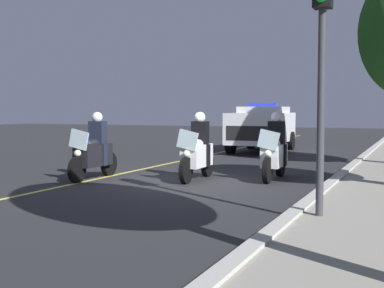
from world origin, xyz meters
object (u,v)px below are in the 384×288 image
(traffic_light, at_px, (322,24))
(police_motorcycle_lead_left, at_px, (94,152))
(police_motorcycle_lead_right, at_px, (197,152))
(police_suv, at_px, (262,126))
(police_motorcycle_trailing, at_px, (274,152))

(traffic_light, bearing_deg, police_motorcycle_lead_left, -114.75)
(police_motorcycle_lead_right, height_order, police_suv, police_suv)
(police_suv, bearing_deg, traffic_light, 19.76)
(police_suv, distance_m, traffic_light, 13.97)
(police_motorcycle_trailing, bearing_deg, police_suv, -161.96)
(police_motorcycle_lead_right, height_order, traffic_light, traffic_light)
(police_motorcycle_lead_right, distance_m, police_motorcycle_trailing, 1.96)
(police_motorcycle_lead_right, bearing_deg, police_suv, -174.05)
(police_motorcycle_trailing, height_order, traffic_light, traffic_light)
(police_motorcycle_lead_right, relative_size, police_motorcycle_trailing, 1.00)
(police_motorcycle_lead_right, height_order, police_motorcycle_trailing, same)
(police_suv, bearing_deg, police_motorcycle_trailing, 18.04)
(police_motorcycle_lead_left, distance_m, police_motorcycle_lead_right, 2.65)
(police_motorcycle_lead_right, xyz_separation_m, police_suv, (-9.23, -0.96, 0.37))
(police_motorcycle_lead_left, height_order, police_suv, police_suv)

